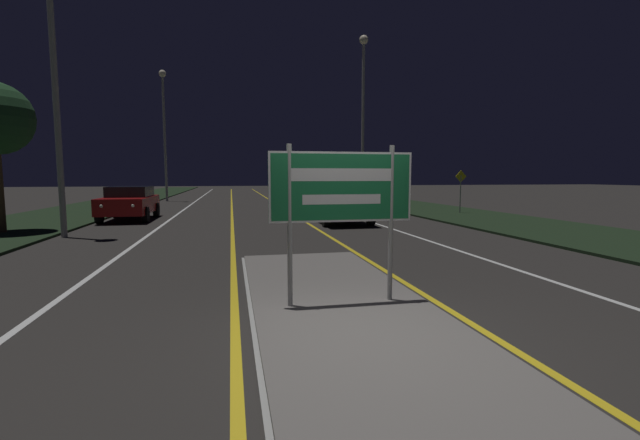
{
  "coord_description": "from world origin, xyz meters",
  "views": [
    {
      "loc": [
        -1.52,
        -4.59,
        1.92
      ],
      "look_at": [
        0.0,
        2.74,
        1.15
      ],
      "focal_mm": 24.0,
      "sensor_mm": 36.0,
      "label": 1
    }
  ],
  "objects_px": {
    "car_approaching_0": "(130,202)",
    "warning_sign": "(461,187)",
    "car_receding_1": "(339,193)",
    "streetlight_right_near": "(363,97)",
    "streetlight_left_near": "(50,10)",
    "streetlight_left_far": "(164,118)",
    "highway_sign": "(342,194)",
    "car_receding_0": "(340,205)"
  },
  "relations": [
    {
      "from": "streetlight_left_far",
      "to": "streetlight_right_near",
      "type": "relative_size",
      "value": 0.93
    },
    {
      "from": "streetlight_left_far",
      "to": "streetlight_left_near",
      "type": "bearing_deg",
      "value": -91.02
    },
    {
      "from": "streetlight_left_far",
      "to": "car_approaching_0",
      "type": "xyz_separation_m",
      "value": [
        0.45,
        -14.29,
        -5.46
      ]
    },
    {
      "from": "streetlight_left_near",
      "to": "car_receding_1",
      "type": "distance_m",
      "value": 19.91
    },
    {
      "from": "streetlight_right_near",
      "to": "car_receding_1",
      "type": "xyz_separation_m",
      "value": [
        -0.79,
        2.77,
        -6.07
      ]
    },
    {
      "from": "streetlight_left_near",
      "to": "streetlight_right_near",
      "type": "height_order",
      "value": "streetlight_right_near"
    },
    {
      "from": "streetlight_left_near",
      "to": "car_receding_0",
      "type": "bearing_deg",
      "value": 13.51
    },
    {
      "from": "streetlight_right_near",
      "to": "car_receding_1",
      "type": "relative_size",
      "value": 2.34
    },
    {
      "from": "highway_sign",
      "to": "streetlight_right_near",
      "type": "height_order",
      "value": "streetlight_right_near"
    },
    {
      "from": "streetlight_right_near",
      "to": "car_receding_1",
      "type": "distance_m",
      "value": 6.72
    },
    {
      "from": "car_receding_1",
      "to": "streetlight_right_near",
      "type": "bearing_deg",
      "value": -74.05
    },
    {
      "from": "highway_sign",
      "to": "warning_sign",
      "type": "height_order",
      "value": "highway_sign"
    },
    {
      "from": "warning_sign",
      "to": "streetlight_left_far",
      "type": "bearing_deg",
      "value": 137.77
    },
    {
      "from": "car_receding_1",
      "to": "car_approaching_0",
      "type": "height_order",
      "value": "car_receding_1"
    },
    {
      "from": "streetlight_left_far",
      "to": "warning_sign",
      "type": "xyz_separation_m",
      "value": [
        16.12,
        -14.64,
        -4.88
      ]
    },
    {
      "from": "highway_sign",
      "to": "warning_sign",
      "type": "bearing_deg",
      "value": 54.7
    },
    {
      "from": "warning_sign",
      "to": "car_approaching_0",
      "type": "bearing_deg",
      "value": 178.75
    },
    {
      "from": "highway_sign",
      "to": "car_receding_0",
      "type": "height_order",
      "value": "highway_sign"
    },
    {
      "from": "streetlight_right_near",
      "to": "car_receding_0",
      "type": "height_order",
      "value": "streetlight_right_near"
    },
    {
      "from": "car_receding_1",
      "to": "warning_sign",
      "type": "xyz_separation_m",
      "value": [
        3.93,
        -9.23,
        0.59
      ]
    },
    {
      "from": "streetlight_left_near",
      "to": "car_approaching_0",
      "type": "relative_size",
      "value": 2.29
    },
    {
      "from": "streetlight_left_far",
      "to": "car_receding_1",
      "type": "distance_m",
      "value": 14.42
    },
    {
      "from": "streetlight_left_far",
      "to": "car_receding_0",
      "type": "bearing_deg",
      "value": -62.08
    },
    {
      "from": "streetlight_left_far",
      "to": "highway_sign",
      "type": "bearing_deg",
      "value": -77.44
    },
    {
      "from": "streetlight_left_near",
      "to": "car_approaching_0",
      "type": "bearing_deg",
      "value": 81.51
    },
    {
      "from": "streetlight_left_near",
      "to": "streetlight_left_far",
      "type": "height_order",
      "value": "streetlight_left_far"
    },
    {
      "from": "streetlight_left_near",
      "to": "streetlight_right_near",
      "type": "xyz_separation_m",
      "value": [
        13.33,
        11.46,
        0.01
      ]
    },
    {
      "from": "streetlight_right_near",
      "to": "car_receding_0",
      "type": "relative_size",
      "value": 2.5
    },
    {
      "from": "car_receding_0",
      "to": "warning_sign",
      "type": "relative_size",
      "value": 1.98
    },
    {
      "from": "streetlight_left_far",
      "to": "car_receding_1",
      "type": "xyz_separation_m",
      "value": [
        12.19,
        -5.41,
        -5.47
      ]
    },
    {
      "from": "streetlight_left_near",
      "to": "streetlight_left_far",
      "type": "distance_m",
      "value": 19.65
    },
    {
      "from": "highway_sign",
      "to": "streetlight_left_near",
      "type": "relative_size",
      "value": 0.23
    },
    {
      "from": "car_approaching_0",
      "to": "warning_sign",
      "type": "height_order",
      "value": "warning_sign"
    },
    {
      "from": "car_receding_1",
      "to": "warning_sign",
      "type": "bearing_deg",
      "value": -66.94
    },
    {
      "from": "streetlight_right_near",
      "to": "car_approaching_0",
      "type": "relative_size",
      "value": 2.49
    },
    {
      "from": "car_receding_0",
      "to": "warning_sign",
      "type": "bearing_deg",
      "value": 21.36
    },
    {
      "from": "car_approaching_0",
      "to": "car_receding_0",
      "type": "bearing_deg",
      "value": -19.24
    },
    {
      "from": "streetlight_left_far",
      "to": "warning_sign",
      "type": "distance_m",
      "value": 22.31
    },
    {
      "from": "warning_sign",
      "to": "streetlight_right_near",
      "type": "bearing_deg",
      "value": 115.91
    },
    {
      "from": "streetlight_left_near",
      "to": "warning_sign",
      "type": "xyz_separation_m",
      "value": [
        16.47,
        5.0,
        -5.47
      ]
    },
    {
      "from": "streetlight_right_near",
      "to": "car_receding_1",
      "type": "height_order",
      "value": "streetlight_right_near"
    },
    {
      "from": "streetlight_left_far",
      "to": "streetlight_right_near",
      "type": "distance_m",
      "value": 15.36
    }
  ]
}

